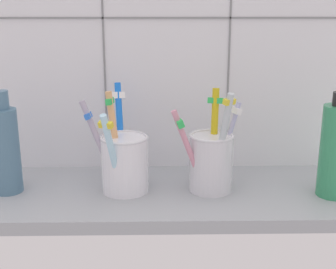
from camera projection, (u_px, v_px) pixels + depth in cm
name	position (u px, v px, depth cm)	size (l,w,h in cm)	color
counter_slab	(168.00, 196.00, 72.62)	(64.00, 22.00, 2.00)	#9EA3A8
tile_wall_back	(167.00, 53.00, 78.25)	(64.00, 2.20, 45.00)	white
toothbrush_cup_left	(123.00, 161.00, 70.60)	(10.52, 13.50, 16.34)	white
toothbrush_cup_right	(211.00, 160.00, 70.69)	(11.18, 7.67, 16.41)	silver
ceramic_vase	(5.00, 147.00, 70.13)	(4.54, 4.54, 16.12)	slate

